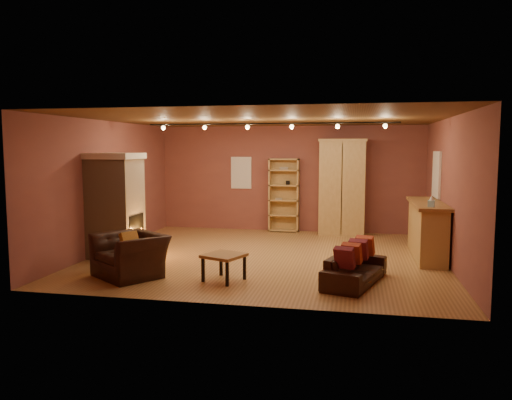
% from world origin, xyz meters
% --- Properties ---
extents(floor, '(7.00, 7.00, 0.00)m').
position_xyz_m(floor, '(0.00, 0.00, 0.00)').
color(floor, brown).
rests_on(floor, ground).
extents(ceiling, '(7.00, 7.00, 0.00)m').
position_xyz_m(ceiling, '(0.00, 0.00, 2.80)').
color(ceiling, brown).
rests_on(ceiling, back_wall).
extents(back_wall, '(7.00, 0.02, 2.80)m').
position_xyz_m(back_wall, '(0.00, 3.25, 1.40)').
color(back_wall, brown).
rests_on(back_wall, floor).
extents(left_wall, '(0.02, 6.50, 2.80)m').
position_xyz_m(left_wall, '(-3.50, 0.00, 1.40)').
color(left_wall, brown).
rests_on(left_wall, floor).
extents(right_wall, '(0.02, 6.50, 2.80)m').
position_xyz_m(right_wall, '(3.50, 0.00, 1.40)').
color(right_wall, brown).
rests_on(right_wall, floor).
extents(fireplace, '(1.01, 0.98, 2.12)m').
position_xyz_m(fireplace, '(-3.04, -0.60, 1.06)').
color(fireplace, tan).
rests_on(fireplace, floor).
extents(back_window, '(0.56, 0.04, 0.86)m').
position_xyz_m(back_window, '(-1.30, 3.23, 1.55)').
color(back_window, silver).
rests_on(back_window, back_wall).
extents(bookcase, '(0.80, 0.31, 1.94)m').
position_xyz_m(bookcase, '(-0.11, 3.15, 0.99)').
color(bookcase, tan).
rests_on(bookcase, floor).
extents(armoire, '(1.20, 0.68, 2.45)m').
position_xyz_m(armoire, '(1.42, 2.94, 1.23)').
color(armoire, tan).
rests_on(armoire, floor).
extents(bar_counter, '(0.63, 2.36, 1.13)m').
position_xyz_m(bar_counter, '(3.20, 0.58, 0.57)').
color(bar_counter, tan).
rests_on(bar_counter, floor).
extents(tissue_box, '(0.16, 0.16, 0.23)m').
position_xyz_m(tissue_box, '(3.15, -0.24, 1.22)').
color(tissue_box, '#96D4F0').
rests_on(tissue_box, bar_counter).
extents(right_window, '(0.05, 0.90, 1.00)m').
position_xyz_m(right_window, '(3.47, 1.40, 1.65)').
color(right_window, silver).
rests_on(right_window, right_wall).
extents(loveseat, '(0.95, 1.72, 0.72)m').
position_xyz_m(loveseat, '(1.78, -1.74, 0.34)').
color(loveseat, black).
rests_on(loveseat, floor).
extents(armchair, '(1.36, 1.26, 0.99)m').
position_xyz_m(armchair, '(-2.05, -2.06, 0.50)').
color(armchair, black).
rests_on(armchair, floor).
extents(coffee_table, '(0.77, 0.77, 0.45)m').
position_xyz_m(coffee_table, '(-0.38, -2.01, 0.39)').
color(coffee_table, olive).
rests_on(coffee_table, floor).
extents(track_rail, '(5.20, 0.09, 0.13)m').
position_xyz_m(track_rail, '(0.00, 0.20, 2.69)').
color(track_rail, black).
rests_on(track_rail, ceiling).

